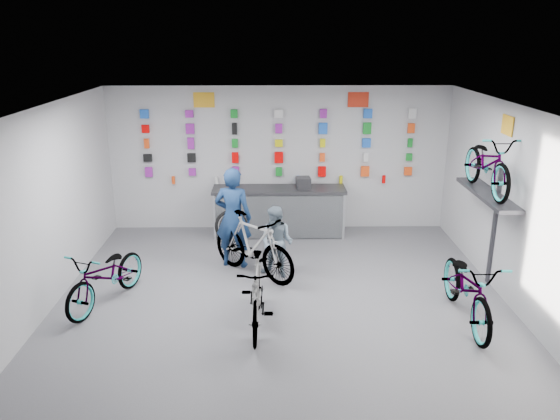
{
  "coord_description": "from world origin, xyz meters",
  "views": [
    {
      "loc": [
        -0.13,
        -7.11,
        4.01
      ],
      "look_at": [
        -0.01,
        1.4,
        1.23
      ],
      "focal_mm": 35.0,
      "sensor_mm": 36.0,
      "label": 1
    }
  ],
  "objects_px": {
    "clerk": "(233,218)",
    "bike_service": "(253,245)",
    "counter": "(279,212)",
    "bike_right": "(468,287)",
    "customer": "(277,242)",
    "bike_left": "(106,276)",
    "bike_center": "(257,294)"
  },
  "relations": [
    {
      "from": "bike_center",
      "to": "clerk",
      "type": "height_order",
      "value": "clerk"
    },
    {
      "from": "bike_center",
      "to": "bike_service",
      "type": "distance_m",
      "value": 1.73
    },
    {
      "from": "bike_left",
      "to": "bike_right",
      "type": "relative_size",
      "value": 0.89
    },
    {
      "from": "clerk",
      "to": "bike_service",
      "type": "bearing_deg",
      "value": 140.65
    },
    {
      "from": "bike_service",
      "to": "clerk",
      "type": "bearing_deg",
      "value": 81.15
    },
    {
      "from": "counter",
      "to": "bike_center",
      "type": "height_order",
      "value": "bike_center"
    },
    {
      "from": "bike_right",
      "to": "bike_center",
      "type": "bearing_deg",
      "value": -176.55
    },
    {
      "from": "counter",
      "to": "customer",
      "type": "relative_size",
      "value": 2.18
    },
    {
      "from": "bike_service",
      "to": "customer",
      "type": "distance_m",
      "value": 0.41
    },
    {
      "from": "counter",
      "to": "bike_service",
      "type": "relative_size",
      "value": 1.45
    },
    {
      "from": "bike_center",
      "to": "bike_service",
      "type": "relative_size",
      "value": 0.93
    },
    {
      "from": "counter",
      "to": "customer",
      "type": "height_order",
      "value": "customer"
    },
    {
      "from": "bike_left",
      "to": "clerk",
      "type": "bearing_deg",
      "value": 59.76
    },
    {
      "from": "bike_service",
      "to": "customer",
      "type": "height_order",
      "value": "customer"
    },
    {
      "from": "bike_right",
      "to": "clerk",
      "type": "distance_m",
      "value": 4.06
    },
    {
      "from": "clerk",
      "to": "bike_left",
      "type": "bearing_deg",
      "value": 50.28
    },
    {
      "from": "clerk",
      "to": "customer",
      "type": "relative_size",
      "value": 1.46
    },
    {
      "from": "counter",
      "to": "bike_right",
      "type": "height_order",
      "value": "bike_right"
    },
    {
      "from": "bike_left",
      "to": "bike_service",
      "type": "distance_m",
      "value": 2.43
    },
    {
      "from": "clerk",
      "to": "customer",
      "type": "distance_m",
      "value": 0.94
    },
    {
      "from": "bike_center",
      "to": "bike_service",
      "type": "xyz_separation_m",
      "value": [
        -0.11,
        1.73,
        0.04
      ]
    },
    {
      "from": "counter",
      "to": "bike_service",
      "type": "distance_m",
      "value": 2.06
    },
    {
      "from": "counter",
      "to": "bike_right",
      "type": "distance_m",
      "value": 4.48
    },
    {
      "from": "bike_left",
      "to": "bike_center",
      "type": "height_order",
      "value": "bike_center"
    },
    {
      "from": "bike_right",
      "to": "bike_service",
      "type": "height_order",
      "value": "bike_service"
    },
    {
      "from": "clerk",
      "to": "customer",
      "type": "xyz_separation_m",
      "value": [
        0.76,
        -0.47,
        -0.28
      ]
    },
    {
      "from": "bike_left",
      "to": "bike_right",
      "type": "height_order",
      "value": "bike_right"
    },
    {
      "from": "customer",
      "to": "bike_right",
      "type": "bearing_deg",
      "value": -3.32
    },
    {
      "from": "bike_right",
      "to": "customer",
      "type": "relative_size",
      "value": 1.62
    },
    {
      "from": "bike_right",
      "to": "customer",
      "type": "height_order",
      "value": "customer"
    },
    {
      "from": "bike_left",
      "to": "clerk",
      "type": "xyz_separation_m",
      "value": [
        1.85,
        1.45,
        0.43
      ]
    },
    {
      "from": "bike_center",
      "to": "bike_right",
      "type": "height_order",
      "value": "bike_right"
    }
  ]
}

